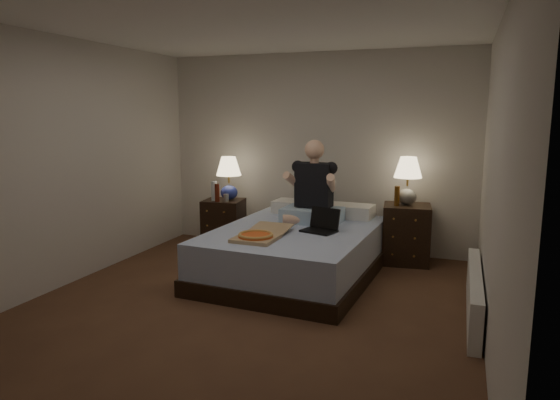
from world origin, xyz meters
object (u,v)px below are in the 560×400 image
at_px(lamp_right, 408,181).
at_px(beer_bottle_right, 397,196).
at_px(nightstand_left, 224,224).
at_px(water_bottle, 214,191).
at_px(lamp_left, 229,178).
at_px(beer_bottle_left, 217,193).
at_px(soda_can, 226,198).
at_px(nightstand_right, 406,234).
at_px(person, 313,181).
at_px(laptop, 319,221).
at_px(bed, 295,252).
at_px(pizza_box, 256,236).
at_px(radiator, 474,294).

height_order(lamp_right, beer_bottle_right, lamp_right).
bearing_deg(nightstand_left, water_bottle, -140.41).
relative_size(lamp_left, beer_bottle_left, 2.43).
height_order(water_bottle, soda_can, water_bottle).
bearing_deg(nightstand_right, lamp_right, 122.24).
relative_size(person, laptop, 2.74).
height_order(bed, lamp_right, lamp_right).
relative_size(lamp_right, water_bottle, 2.24).
relative_size(bed, person, 2.25).
height_order(soda_can, person, person).
relative_size(laptop, pizza_box, 0.45).
height_order(nightstand_right, beer_bottle_right, beer_bottle_right).
relative_size(beer_bottle_right, pizza_box, 0.30).
relative_size(nightstand_right, person, 0.74).
height_order(nightstand_right, beer_bottle_left, beer_bottle_left).
xyz_separation_m(lamp_left, laptop, (1.45, -0.87, -0.27)).
bearing_deg(nightstand_right, radiator, -69.40).
relative_size(nightstand_right, laptop, 2.04).
relative_size(bed, nightstand_right, 3.02).
xyz_separation_m(nightstand_right, radiator, (0.73, -1.42, -0.15)).
bearing_deg(pizza_box, lamp_left, 125.79).
distance_m(water_bottle, radiator, 3.41).
xyz_separation_m(laptop, pizza_box, (-0.49, -0.54, -0.08)).
distance_m(soda_can, laptop, 1.59).
bearing_deg(pizza_box, water_bottle, 132.37).
xyz_separation_m(nightstand_left, water_bottle, (-0.09, -0.09, 0.44)).
height_order(nightstand_right, lamp_right, lamp_right).
distance_m(nightstand_left, beer_bottle_right, 2.26).
distance_m(water_bottle, soda_can, 0.21).
bearing_deg(soda_can, bed, -30.18).
relative_size(beer_bottle_right, laptop, 0.68).
bearing_deg(water_bottle, bed, -27.69).
bearing_deg(lamp_right, beer_bottle_left, -173.07).
distance_m(lamp_left, person, 1.32).
height_order(beer_bottle_left, pizza_box, beer_bottle_left).
height_order(beer_bottle_left, beer_bottle_right, beer_bottle_right).
distance_m(bed, laptop, 0.47).
relative_size(water_bottle, beer_bottle_left, 1.09).
bearing_deg(soda_can, lamp_right, 6.69).
relative_size(soda_can, pizza_box, 0.13).
bearing_deg(lamp_right, pizza_box, -129.91).
distance_m(lamp_right, beer_bottle_right, 0.22).
distance_m(bed, beer_bottle_right, 1.37).
bearing_deg(laptop, soda_can, 169.76).
bearing_deg(nightstand_right, pizza_box, -137.10).
xyz_separation_m(soda_can, beer_bottle_left, (-0.11, -0.02, 0.06)).
xyz_separation_m(bed, lamp_right, (1.06, 0.92, 0.71)).
relative_size(lamp_left, pizza_box, 0.74).
xyz_separation_m(bed, nightstand_right, (1.07, 0.91, 0.08)).
height_order(lamp_right, radiator, lamp_right).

